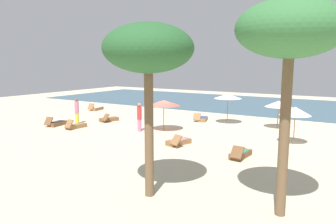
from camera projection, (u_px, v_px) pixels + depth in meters
ground_plane at (160, 129)px, 22.67m from camera, size 60.00×60.00×0.00m
ocean_water at (242, 103)px, 36.94m from camera, size 48.00×16.00×0.06m
umbrella_0 at (164, 103)px, 22.02m from camera, size 2.22×2.22×2.11m
umbrella_1 at (295, 111)px, 18.28m from camera, size 1.75×1.75×2.18m
umbrella_2 at (228, 96)px, 24.51m from camera, size 2.10×2.10×2.30m
umbrella_3 at (279, 104)px, 22.76m from camera, size 1.92×1.92×1.99m
lounger_0 at (96, 108)px, 31.82m from camera, size 0.89×1.74×0.72m
lounger_1 at (240, 154)px, 15.98m from camera, size 0.73×1.73×0.69m
lounger_2 at (178, 142)px, 18.47m from camera, size 1.10×1.79×0.69m
lounger_3 at (57, 123)px, 24.03m from camera, size 0.86×1.74×0.72m
lounger_4 at (75, 126)px, 23.09m from camera, size 0.74×1.72×0.71m
lounger_5 at (109, 119)px, 25.82m from camera, size 1.14×1.78×0.70m
lounger_6 at (202, 119)px, 25.98m from camera, size 1.06×1.79×0.69m
person_0 at (139, 117)px, 21.93m from camera, size 0.43×0.43×1.95m
person_1 at (77, 111)px, 24.71m from camera, size 0.42×0.42×1.95m
palm_0 at (148, 50)px, 10.68m from camera, size 3.05×3.05×5.97m
palm_1 at (290, 32)px, 9.15m from camera, size 3.11×3.11×6.47m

